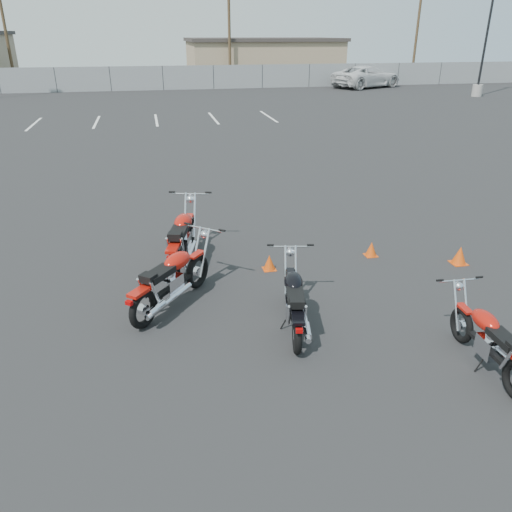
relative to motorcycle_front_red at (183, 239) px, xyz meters
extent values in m
plane|color=black|center=(0.96, -1.98, -0.52)|extent=(120.00, 120.00, 0.00)
torus|color=black|center=(0.19, 0.78, -0.19)|extent=(0.28, 0.66, 0.66)
cylinder|color=silver|center=(0.19, 0.78, -0.19)|extent=(0.15, 0.20, 0.17)
torus|color=black|center=(-0.21, -0.76, -0.19)|extent=(0.28, 0.66, 0.66)
cylinder|color=silver|center=(-0.21, -0.76, -0.19)|extent=(0.15, 0.20, 0.17)
cube|color=black|center=(-0.01, 0.01, -0.14)|extent=(0.40, 1.14, 0.07)
cube|color=silver|center=(-0.02, -0.04, -0.08)|extent=(0.40, 0.48, 0.33)
cylinder|color=silver|center=(-0.02, -0.04, 0.12)|extent=(0.28, 0.32, 0.29)
ellipsoid|color=#AD140A|center=(0.04, 0.20, 0.27)|extent=(0.49, 0.70, 0.28)
cube|color=black|center=(-0.09, -0.31, 0.25)|extent=(0.43, 0.65, 0.11)
cube|color=black|center=(-0.16, -0.57, 0.29)|extent=(0.28, 0.25, 0.13)
cube|color=#AD140A|center=(-0.22, -0.78, 0.16)|extent=(0.31, 0.49, 0.05)
cube|color=#AD140A|center=(0.19, 0.78, 0.16)|extent=(0.23, 0.40, 0.04)
cylinder|color=silver|center=(-0.04, -0.63, 0.08)|extent=(0.10, 0.21, 0.43)
cylinder|color=silver|center=(-0.30, -0.56, 0.08)|extent=(0.10, 0.21, 0.43)
cylinder|color=silver|center=(0.08, -0.35, -0.21)|extent=(0.40, 1.19, 0.14)
cylinder|color=silver|center=(-0.01, -0.69, -0.19)|extent=(0.23, 0.41, 0.14)
cylinder|color=silver|center=(0.32, 0.88, 0.16)|extent=(0.16, 0.43, 0.86)
cylinder|color=silver|center=(0.13, 0.93, 0.16)|extent=(0.16, 0.43, 0.86)
sphere|color=silver|center=(0.27, 1.07, 0.45)|extent=(0.21, 0.21, 0.17)
cylinder|color=silver|center=(0.28, 1.09, 0.55)|extent=(0.75, 0.23, 0.03)
cylinder|color=black|center=(0.64, 0.98, 0.60)|extent=(0.14, 0.07, 0.04)
cylinder|color=black|center=(-0.10, 1.17, 0.60)|extent=(0.14, 0.07, 0.04)
cylinder|color=black|center=(-0.18, -0.06, -0.35)|extent=(0.17, 0.07, 0.33)
cube|color=#990505|center=(-0.29, -1.05, 0.08)|extent=(0.12, 0.09, 0.07)
torus|color=black|center=(1.61, -2.00, -0.23)|extent=(0.22, 0.58, 0.57)
cylinder|color=silver|center=(1.61, -2.00, -0.23)|extent=(0.12, 0.17, 0.15)
torus|color=black|center=(1.33, -3.34, -0.23)|extent=(0.22, 0.58, 0.57)
cylinder|color=silver|center=(1.33, -3.34, -0.23)|extent=(0.12, 0.17, 0.15)
cube|color=black|center=(1.47, -2.67, -0.20)|extent=(0.29, 0.99, 0.06)
cube|color=silver|center=(1.46, -2.72, -0.14)|extent=(0.33, 0.40, 0.28)
cylinder|color=silver|center=(1.46, -2.72, 0.03)|extent=(0.23, 0.27, 0.25)
ellipsoid|color=black|center=(1.51, -2.51, 0.16)|extent=(0.39, 0.59, 0.24)
cube|color=black|center=(1.42, -2.95, 0.14)|extent=(0.34, 0.56, 0.09)
cube|color=black|center=(1.37, -3.18, 0.18)|extent=(0.24, 0.21, 0.11)
cube|color=black|center=(1.33, -3.36, 0.06)|extent=(0.25, 0.42, 0.05)
cube|color=black|center=(1.61, -2.00, 0.06)|extent=(0.18, 0.34, 0.04)
cylinder|color=silver|center=(1.47, -3.23, 0.00)|extent=(0.08, 0.18, 0.37)
cylinder|color=silver|center=(1.25, -3.18, 0.00)|extent=(0.08, 0.18, 0.37)
cylinder|color=silver|center=(1.56, -2.98, -0.25)|extent=(0.29, 1.04, 0.12)
cylinder|color=silver|center=(1.50, -3.28, -0.23)|extent=(0.18, 0.35, 0.12)
cylinder|color=silver|center=(1.72, -1.91, 0.07)|extent=(0.12, 0.38, 0.74)
cylinder|color=silver|center=(1.55, -1.88, 0.07)|extent=(0.12, 0.38, 0.74)
sphere|color=silver|center=(1.66, -1.75, 0.31)|extent=(0.18, 0.18, 0.15)
cylinder|color=silver|center=(1.67, -1.73, 0.41)|extent=(0.65, 0.16, 0.03)
cylinder|color=black|center=(1.99, -1.81, 0.45)|extent=(0.12, 0.06, 0.03)
cylinder|color=black|center=(1.34, -1.68, 0.45)|extent=(0.12, 0.06, 0.03)
cylinder|color=black|center=(1.32, -2.74, -0.38)|extent=(0.15, 0.05, 0.28)
cube|color=#990505|center=(1.28, -3.60, 0.00)|extent=(0.10, 0.07, 0.06)
torus|color=black|center=(0.17, -1.07, -0.21)|extent=(0.48, 0.55, 0.62)
cylinder|color=silver|center=(0.17, -1.07, -0.21)|extent=(0.18, 0.19, 0.16)
torus|color=black|center=(-0.77, -2.22, -0.21)|extent=(0.48, 0.55, 0.62)
cylinder|color=silver|center=(-0.77, -2.22, -0.21)|extent=(0.18, 0.19, 0.16)
cube|color=black|center=(-0.30, -1.64, -0.17)|extent=(0.76, 0.90, 0.06)
cube|color=silver|center=(-0.34, -1.68, -0.11)|extent=(0.47, 0.48, 0.31)
cylinder|color=silver|center=(-0.34, -1.68, 0.08)|extent=(0.32, 0.33, 0.27)
ellipsoid|color=#AD140A|center=(-0.19, -1.50, 0.22)|extent=(0.62, 0.66, 0.26)
cube|color=black|center=(-0.50, -1.88, 0.20)|extent=(0.56, 0.61, 0.10)
cube|color=black|center=(-0.66, -2.08, 0.24)|extent=(0.29, 0.29, 0.12)
cube|color=#AD140A|center=(-0.79, -2.24, 0.12)|extent=(0.42, 0.45, 0.05)
cube|color=#AD140A|center=(0.17, -1.07, 0.12)|extent=(0.32, 0.36, 0.04)
cylinder|color=silver|center=(-0.58, -2.18, 0.05)|extent=(0.16, 0.18, 0.40)
cylinder|color=silver|center=(-0.77, -2.03, 0.05)|extent=(0.16, 0.18, 0.40)
cylinder|color=silver|center=(-0.37, -1.99, -0.23)|extent=(0.79, 0.94, 0.13)
cylinder|color=silver|center=(-0.58, -2.24, -0.21)|extent=(0.33, 0.36, 0.14)
cylinder|color=silver|center=(0.32, -1.03, 0.12)|extent=(0.29, 0.35, 0.81)
cylinder|color=silver|center=(0.17, -0.91, 0.12)|extent=(0.29, 0.35, 0.81)
sphere|color=silver|center=(0.35, -0.84, 0.39)|extent=(0.23, 0.23, 0.16)
cylinder|color=silver|center=(0.36, -0.83, 0.49)|extent=(0.58, 0.48, 0.03)
cylinder|color=black|center=(0.63, -1.07, 0.53)|extent=(0.12, 0.11, 0.04)
cylinder|color=black|center=(0.07, -0.62, 0.53)|extent=(0.12, 0.11, 0.04)
cylinder|color=black|center=(-0.48, -1.63, -0.36)|extent=(0.14, 0.12, 0.31)
cube|color=#990505|center=(-0.95, -2.45, 0.05)|extent=(0.12, 0.11, 0.06)
torus|color=black|center=(3.76, -3.57, -0.25)|extent=(0.12, 0.53, 0.53)
cylinder|color=silver|center=(3.76, -3.57, -0.25)|extent=(0.09, 0.14, 0.14)
cube|color=black|center=(3.73, -4.21, -0.22)|extent=(0.13, 0.93, 0.05)
cube|color=silver|center=(3.73, -4.25, -0.16)|extent=(0.26, 0.35, 0.26)
cylinder|color=silver|center=(3.73, -4.25, -0.01)|extent=(0.19, 0.23, 0.23)
ellipsoid|color=#AD140A|center=(3.74, -4.05, 0.12)|extent=(0.29, 0.52, 0.23)
cube|color=black|center=(3.72, -4.47, 0.10)|extent=(0.25, 0.49, 0.09)
cube|color=#AD140A|center=(3.76, -3.57, 0.03)|extent=(0.13, 0.30, 0.04)
cylinder|color=silver|center=(3.60, -4.71, -0.03)|extent=(0.05, 0.16, 0.35)
cylinder|color=silver|center=(3.86, -4.48, -0.27)|extent=(0.12, 0.97, 0.11)
cylinder|color=silver|center=(3.84, -3.47, 0.03)|extent=(0.05, 0.35, 0.70)
cylinder|color=silver|center=(3.69, -3.46, 0.03)|extent=(0.05, 0.35, 0.70)
sphere|color=silver|center=(3.77, -3.32, 0.26)|extent=(0.15, 0.15, 0.14)
cylinder|color=silver|center=(3.77, -3.31, 0.35)|extent=(0.62, 0.05, 0.03)
cylinder|color=black|center=(4.08, -3.34, 0.38)|extent=(0.11, 0.04, 0.03)
cylinder|color=black|center=(3.46, -3.31, 0.38)|extent=(0.11, 0.04, 0.03)
cylinder|color=black|center=(3.60, -4.29, -0.38)|extent=(0.14, 0.03, 0.26)
cone|color=#D5460B|center=(3.76, -0.43, -0.36)|extent=(0.23, 0.23, 0.28)
cube|color=#D5460B|center=(3.76, -0.43, -0.51)|extent=(0.25, 0.25, 0.01)
cone|color=#D5460B|center=(5.29, -1.14, -0.33)|extent=(0.27, 0.27, 0.34)
cube|color=#D5460B|center=(5.29, -1.14, -0.51)|extent=(0.30, 0.30, 0.01)
cone|color=#D5460B|center=(1.58, -0.63, -0.37)|extent=(0.23, 0.23, 0.28)
cube|color=#D5460B|center=(1.58, -0.63, -0.51)|extent=(0.25, 0.25, 0.01)
cylinder|color=gray|center=(22.60, 24.01, -0.12)|extent=(0.70, 0.70, 0.80)
cylinder|color=black|center=(22.60, 24.01, 5.16)|extent=(0.16, 0.16, 9.75)
cube|color=slate|center=(0.96, 33.02, 0.38)|extent=(80.00, 0.04, 1.80)
cylinder|color=black|center=(-7.04, 33.02, 0.38)|extent=(0.06, 0.06, 1.80)
cylinder|color=black|center=(-3.04, 33.02, 0.38)|extent=(0.06, 0.06, 1.80)
cylinder|color=black|center=(0.96, 33.02, 0.38)|extent=(0.06, 0.06, 1.80)
cylinder|color=black|center=(4.96, 33.02, 0.38)|extent=(0.06, 0.06, 1.80)
cylinder|color=black|center=(8.96, 33.02, 0.38)|extent=(0.06, 0.06, 1.80)
cylinder|color=black|center=(12.96, 33.02, 0.38)|extent=(0.06, 0.06, 1.80)
cylinder|color=black|center=(16.96, 33.02, 0.38)|extent=(0.06, 0.06, 1.80)
cylinder|color=black|center=(20.96, 33.02, 0.38)|extent=(0.06, 0.06, 1.80)
cylinder|color=black|center=(24.96, 33.02, 0.38)|extent=(0.06, 0.06, 1.80)
cylinder|color=black|center=(28.96, 33.02, 0.38)|extent=(0.06, 0.06, 1.80)
cube|color=#9B8564|center=(10.96, 42.02, 1.18)|extent=(14.00, 9.00, 3.40)
cube|color=#3A3330|center=(10.96, 42.02, 3.03)|extent=(14.40, 9.40, 0.30)
cylinder|color=#3F2E1D|center=(-11.04, 38.02, 3.98)|extent=(0.24, 0.24, 9.00)
cylinder|color=#3F2E1D|center=(6.96, 37.02, 3.98)|extent=(0.24, 0.24, 9.00)
cylinder|color=#3F2E1D|center=(24.96, 38.02, 3.98)|extent=(0.24, 0.24, 9.00)
cube|color=silver|center=(-6.04, 18.02, -0.51)|extent=(0.12, 4.00, 0.01)
cube|color=silver|center=(-3.04, 18.02, -0.51)|extent=(0.12, 4.00, 0.01)
cube|color=silver|center=(-0.04, 18.02, -0.51)|extent=(0.12, 4.00, 0.01)
cube|color=silver|center=(2.96, 18.02, -0.51)|extent=(0.12, 4.00, 0.01)
cube|color=silver|center=(5.96, 18.02, -0.51)|extent=(0.12, 4.00, 0.01)
imported|color=silver|center=(17.42, 31.51, 0.83)|extent=(5.51, 7.62, 2.69)
camera|label=1|loc=(-0.46, -9.03, 3.64)|focal=35.00mm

